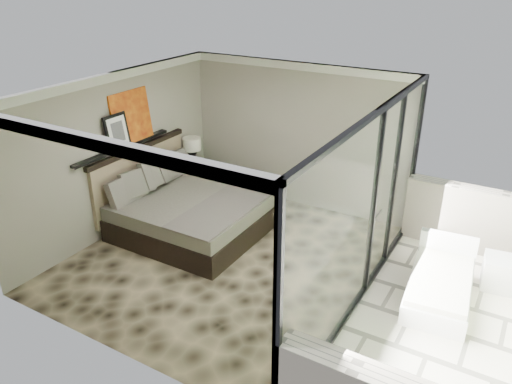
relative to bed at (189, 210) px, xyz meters
The scene contains 14 objects.
floor 1.27m from the bed, 22.70° to the right, with size 5.00×5.00×0.00m, color black.
ceiling 2.69m from the bed, 22.70° to the right, with size 4.50×5.00×0.02m, color silver.
back_wall 2.52m from the bed, 61.18° to the left, with size 4.50×0.02×2.80m, color gray.
left_wall 1.58m from the bed, 157.54° to the right, with size 0.02×5.00×2.80m, color gray.
glass_wall 3.54m from the bed, ahead, with size 0.08×5.00×2.80m, color white.
terrace_slab 4.91m from the bed, ahead, with size 3.00×5.00×0.12m, color beige.
picture_ledge 1.58m from the bed, 161.07° to the right, with size 0.12×2.20×0.05m, color black.
bed is the anchor object (origin of this frame).
nightstand 1.67m from the bed, 121.88° to the left, with size 0.56×0.56×0.56m, color black.
table_lamp 1.76m from the bed, 124.05° to the left, with size 0.37×0.37×0.68m.
abstract_canvas 1.92m from the bed, behind, with size 0.04×0.90×0.90m, color red.
framed_print 1.83m from the bed, 154.16° to the right, with size 0.03×0.50×0.60m, color black.
ottoman 5.13m from the bed, 10.50° to the left, with size 0.48×0.48×0.48m, color silver.
lounger 4.34m from the bed, ahead, with size 1.00×1.76×0.66m.
Camera 1 is at (3.97, -5.77, 4.40)m, focal length 35.00 mm.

